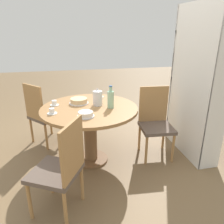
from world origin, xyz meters
name	(u,v)px	position (x,y,z in m)	size (l,w,h in m)	color
ground_plane	(91,160)	(0.00, 0.00, 0.00)	(14.00, 14.00, 0.00)	brown
dining_table	(90,120)	(0.00, 0.00, 0.59)	(1.20, 1.20, 0.76)	brown
chair_a	(155,121)	(0.00, 0.89, 0.49)	(0.45, 0.45, 0.95)	#A87A47
chair_b	(43,113)	(-0.62, -0.64, 0.49)	(0.59, 0.59, 0.95)	#A87A47
chair_c	(61,167)	(0.82, -0.35, 0.49)	(0.57, 0.57, 0.95)	#A87A47
bookshelf	(196,82)	(0.00, 1.41, 1.01)	(0.97, 0.28, 1.97)	silver
coffee_pot	(98,98)	(-0.06, 0.11, 0.86)	(0.12, 0.12, 0.22)	silver
water_bottle	(111,99)	(0.07, 0.26, 0.87)	(0.08, 0.08, 0.28)	#99C6A3
cake_main	(79,101)	(-0.18, -0.11, 0.79)	(0.25, 0.25, 0.07)	silver
cake_second	(86,114)	(0.30, -0.07, 0.79)	(0.20, 0.20, 0.06)	silver
cup_a	(100,95)	(-0.40, 0.19, 0.78)	(0.11, 0.11, 0.07)	silver
cup_b	(54,103)	(-0.16, -0.42, 0.78)	(0.11, 0.11, 0.07)	silver
cup_c	(52,112)	(0.13, -0.44, 0.78)	(0.11, 0.11, 0.07)	silver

